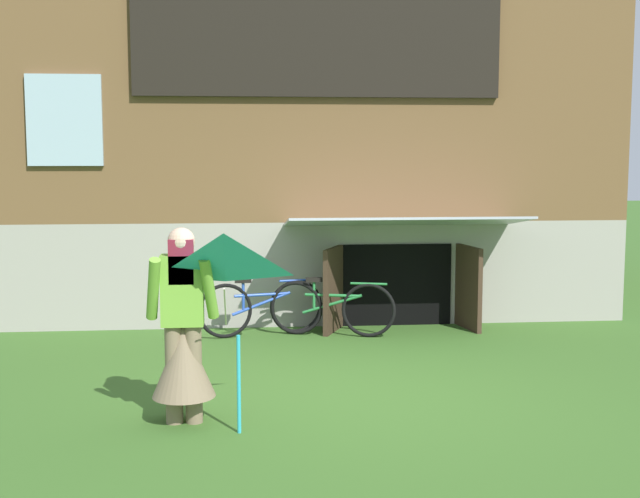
# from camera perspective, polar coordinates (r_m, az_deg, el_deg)

# --- Properties ---
(ground_plane) EXTENTS (60.00, 60.00, 0.00)m
(ground_plane) POSITION_cam_1_polar(r_m,az_deg,el_deg) (7.90, 1.88, -9.70)
(ground_plane) COLOR #386023
(log_house) EXTENTS (8.11, 6.67, 5.56)m
(log_house) POSITION_cam_1_polar(r_m,az_deg,el_deg) (13.35, -1.22, 8.99)
(log_house) COLOR #9E998E
(log_house) RESTS_ON ground_plane
(person) EXTENTS (0.61, 0.52, 1.61)m
(person) POSITION_cam_1_polar(r_m,az_deg,el_deg) (6.96, -9.28, -6.24)
(person) COLOR #7F6B51
(person) RESTS_ON ground_plane
(kite) EXTENTS (0.80, 0.89, 1.49)m
(kite) POSITION_cam_1_polar(r_m,az_deg,el_deg) (6.32, -6.50, -2.31)
(kite) COLOR #2DB2CC
(kite) RESTS_ON ground_plane
(bicycle_green) EXTENTS (1.51, 0.45, 0.71)m
(bicycle_green) POSITION_cam_1_polar(r_m,az_deg,el_deg) (10.18, 0.81, -4.01)
(bicycle_green) COLOR black
(bicycle_green) RESTS_ON ground_plane
(bicycle_blue) EXTENTS (1.52, 0.42, 0.71)m
(bicycle_blue) POSITION_cam_1_polar(r_m,az_deg,el_deg) (10.22, -4.02, -3.97)
(bicycle_blue) COLOR black
(bicycle_blue) RESTS_ON ground_plane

